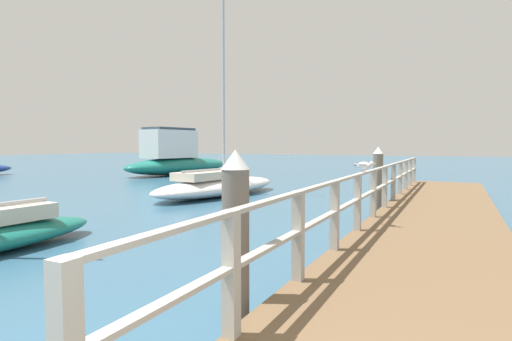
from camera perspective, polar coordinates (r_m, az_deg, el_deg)
pier_deck at (r=10.03m, az=23.69°, el=-6.95°), size 2.62×18.77×0.41m
pier_railing at (r=10.04m, az=16.79°, el=-1.89°), size 0.12×17.29×1.05m
dock_piling_near at (r=4.24m, az=-2.85°, el=-10.15°), size 0.29×0.29×1.94m
dock_piling_far at (r=12.10m, az=16.58°, el=-1.36°), size 0.29×0.29×1.94m
seagull_foreground at (r=8.21m, az=14.82°, el=0.72°), size 0.45×0.25×0.21m
boat_0 at (r=16.17m, az=-5.36°, el=-2.02°), size 3.07×7.06×8.92m
boat_1 at (r=28.10m, az=-10.99°, el=1.57°), size 4.07×9.25×3.13m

